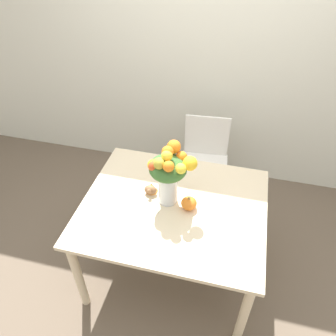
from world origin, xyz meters
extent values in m
plane|color=brown|center=(0.00, 0.00, 0.00)|extent=(12.00, 12.00, 0.00)
cube|color=silver|center=(0.00, 1.34, 1.35)|extent=(8.00, 0.06, 2.70)
cube|color=beige|center=(0.00, 0.00, 0.72)|extent=(1.24, 1.03, 0.03)
cylinder|color=beige|center=(-0.56, -0.45, 0.35)|extent=(0.06, 0.06, 0.70)
cylinder|color=beige|center=(0.56, -0.45, 0.35)|extent=(0.06, 0.06, 0.70)
cylinder|color=beige|center=(-0.56, 0.45, 0.35)|extent=(0.06, 0.06, 0.70)
cylinder|color=beige|center=(0.56, 0.45, 0.35)|extent=(0.06, 0.06, 0.70)
cylinder|color=silver|center=(-0.05, 0.03, 0.85)|extent=(0.13, 0.13, 0.24)
cylinder|color=silver|center=(-0.05, 0.03, 0.79)|extent=(0.11, 0.11, 0.12)
cylinder|color=#38662D|center=(-0.02, 0.03, 0.89)|extent=(0.00, 0.01, 0.29)
cylinder|color=#38662D|center=(-0.04, 0.06, 0.89)|extent=(0.01, 0.01, 0.29)
cylinder|color=#38662D|center=(-0.07, 0.05, 0.89)|extent=(0.01, 0.01, 0.29)
cylinder|color=#38662D|center=(-0.07, 0.02, 0.89)|extent=(0.01, 0.00, 0.29)
cylinder|color=#38662D|center=(-0.04, 0.01, 0.89)|extent=(0.01, 0.01, 0.29)
ellipsoid|color=#38662D|center=(-0.05, 0.03, 1.02)|extent=(0.25, 0.25, 0.15)
sphere|color=#D64C23|center=(-0.13, -0.01, 1.06)|extent=(0.07, 0.07, 0.07)
sphere|color=orange|center=(-0.03, 0.13, 1.12)|extent=(0.09, 0.09, 0.09)
sphere|color=yellow|center=(0.09, 0.02, 1.10)|extent=(0.09, 0.09, 0.09)
sphere|color=orange|center=(-0.05, 0.03, 1.15)|extent=(0.07, 0.07, 0.07)
sphere|color=yellow|center=(0.05, -0.04, 1.09)|extent=(0.07, 0.07, 0.07)
sphere|color=yellow|center=(-0.05, 0.01, 1.14)|extent=(0.07, 0.07, 0.07)
sphere|color=orange|center=(-0.02, -0.05, 1.11)|extent=(0.07, 0.07, 0.07)
sphere|color=#AD9E33|center=(-0.08, -0.04, 1.11)|extent=(0.07, 0.07, 0.07)
sphere|color=orange|center=(0.02, 0.11, 1.07)|extent=(0.07, 0.07, 0.07)
sphere|color=yellow|center=(-0.13, 0.00, 1.06)|extent=(0.07, 0.07, 0.07)
ellipsoid|color=orange|center=(0.10, 0.00, 0.77)|extent=(0.11, 0.11, 0.08)
cylinder|color=brown|center=(0.10, 0.00, 0.82)|extent=(0.01, 0.01, 0.02)
ellipsoid|color=#936642|center=(-0.18, 0.07, 0.77)|extent=(0.09, 0.06, 0.07)
cone|color=orange|center=(-0.18, 0.09, 0.77)|extent=(0.09, 0.09, 0.07)
sphere|color=#936642|center=(-0.18, 0.03, 0.79)|extent=(0.03, 0.03, 0.03)
cube|color=white|center=(0.10, 0.77, 0.45)|extent=(0.45, 0.45, 0.02)
cylinder|color=white|center=(-0.06, 0.59, 0.22)|extent=(0.04, 0.04, 0.44)
cylinder|color=white|center=(0.28, 0.62, 0.22)|extent=(0.04, 0.04, 0.44)
cylinder|color=white|center=(-0.09, 0.93, 0.22)|extent=(0.04, 0.04, 0.44)
cylinder|color=white|center=(0.25, 0.96, 0.22)|extent=(0.04, 0.04, 0.44)
cube|color=white|center=(0.08, 0.97, 0.66)|extent=(0.40, 0.05, 0.40)
camera|label=1|loc=(0.34, -1.49, 2.36)|focal=35.00mm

